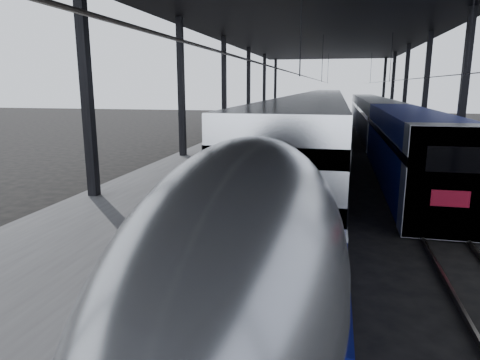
% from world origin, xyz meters
% --- Properties ---
extents(ground, '(160.00, 160.00, 0.00)m').
position_xyz_m(ground, '(0.00, 0.00, 0.00)').
color(ground, black).
rests_on(ground, ground).
extents(platform, '(6.00, 80.00, 1.00)m').
position_xyz_m(platform, '(-3.50, 20.00, 0.50)').
color(platform, '#4C4C4F').
rests_on(platform, ground).
extents(yellow_strip, '(0.30, 80.00, 0.01)m').
position_xyz_m(yellow_strip, '(-0.70, 20.00, 1.00)').
color(yellow_strip, yellow).
rests_on(yellow_strip, platform).
extents(rails, '(6.52, 80.00, 0.16)m').
position_xyz_m(rails, '(4.50, 20.00, 0.08)').
color(rails, slate).
rests_on(rails, ground).
extents(canopy, '(18.00, 75.00, 9.47)m').
position_xyz_m(canopy, '(1.90, 20.00, 9.12)').
color(canopy, black).
rests_on(canopy, ground).
extents(tgv_train, '(3.20, 65.20, 4.59)m').
position_xyz_m(tgv_train, '(2.00, 23.75, 2.14)').
color(tgv_train, '#AEB1B5').
rests_on(tgv_train, ground).
extents(second_train, '(2.84, 56.05, 3.91)m').
position_xyz_m(second_train, '(7.00, 32.55, 1.98)').
color(second_train, navy).
rests_on(second_train, ground).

